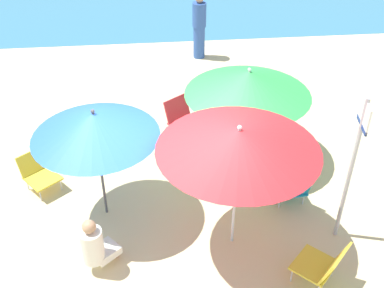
# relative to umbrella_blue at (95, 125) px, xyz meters

# --- Properties ---
(ground_plane) EXTENTS (40.00, 40.00, 0.00)m
(ground_plane) POSITION_rel_umbrella_blue_xyz_m (0.92, -0.28, -1.66)
(ground_plane) COLOR beige
(umbrella_blue) EXTENTS (1.81, 1.81, 1.90)m
(umbrella_blue) POSITION_rel_umbrella_blue_xyz_m (0.00, 0.00, 0.00)
(umbrella_blue) COLOR #4C4C51
(umbrella_blue) RESTS_ON ground_plane
(umbrella_green) EXTENTS (2.13, 2.13, 1.78)m
(umbrella_green) POSITION_rel_umbrella_blue_xyz_m (2.42, 1.24, -0.15)
(umbrella_green) COLOR silver
(umbrella_green) RESTS_ON ground_plane
(umbrella_red) EXTENTS (2.14, 2.14, 2.04)m
(umbrella_red) POSITION_rel_umbrella_blue_xyz_m (1.87, -0.79, 0.17)
(umbrella_red) COLOR silver
(umbrella_red) RESTS_ON ground_plane
(beach_chair_a) EXTENTS (0.77, 0.77, 0.69)m
(beach_chair_a) POSITION_rel_umbrella_blue_xyz_m (1.36, 2.13, -1.30)
(beach_chair_a) COLOR red
(beach_chair_a) RESTS_ON ground_plane
(beach_chair_b) EXTENTS (0.79, 0.79, 0.71)m
(beach_chair_b) POSITION_rel_umbrella_blue_xyz_m (2.92, -1.67, -1.28)
(beach_chair_b) COLOR gold
(beach_chair_b) RESTS_ON ground_plane
(beach_chair_c) EXTENTS (0.75, 0.76, 0.62)m
(beach_chair_c) POSITION_rel_umbrella_blue_xyz_m (-1.12, 0.72, -1.33)
(beach_chair_c) COLOR gold
(beach_chair_c) RESTS_ON ground_plane
(beach_chair_d) EXTENTS (0.57, 0.66, 0.62)m
(beach_chair_d) POSITION_rel_umbrella_blue_xyz_m (2.92, -0.06, -1.35)
(beach_chair_d) COLOR teal
(beach_chair_d) RESTS_ON ground_plane
(person_a) EXTENTS (0.53, 0.51, 0.92)m
(person_a) POSITION_rel_umbrella_blue_xyz_m (-0.06, -1.10, -1.22)
(person_a) COLOR silver
(person_a) RESTS_ON ground_plane
(person_b) EXTENTS (0.33, 0.33, 1.59)m
(person_b) POSITION_rel_umbrella_blue_xyz_m (2.07, 5.45, -0.86)
(person_b) COLOR #2D519E
(person_b) RESTS_ON ground_plane
(warning_sign) EXTENTS (0.10, 0.44, 2.35)m
(warning_sign) POSITION_rel_umbrella_blue_xyz_m (3.44, -0.81, -0.16)
(warning_sign) COLOR #ADADB2
(warning_sign) RESTS_ON ground_plane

